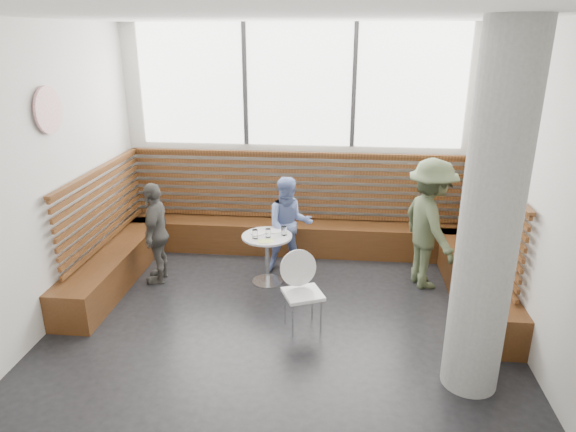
# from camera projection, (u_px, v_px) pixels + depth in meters

# --- Properties ---
(room) EXTENTS (5.00, 5.00, 3.20)m
(room) POSITION_uv_depth(u_px,v_px,m) (277.00, 192.00, 4.98)
(room) COLOR silver
(room) RESTS_ON ground
(booth) EXTENTS (5.00, 2.50, 1.44)m
(booth) POSITION_uv_depth(u_px,v_px,m) (294.00, 238.00, 7.04)
(booth) COLOR #472811
(booth) RESTS_ON ground
(concrete_column) EXTENTS (0.50, 0.50, 3.20)m
(concrete_column) POSITION_uv_depth(u_px,v_px,m) (490.00, 221.00, 4.24)
(concrete_column) COLOR gray
(concrete_column) RESTS_ON ground
(wall_art) EXTENTS (0.03, 0.50, 0.50)m
(wall_art) POSITION_uv_depth(u_px,v_px,m) (48.00, 110.00, 5.35)
(wall_art) COLOR white
(wall_art) RESTS_ON room
(cafe_table) EXTENTS (0.64, 0.64, 0.65)m
(cafe_table) POSITION_uv_depth(u_px,v_px,m) (267.00, 249.00, 6.52)
(cafe_table) COLOR silver
(cafe_table) RESTS_ON ground
(cafe_chair) EXTENTS (0.41, 0.40, 0.86)m
(cafe_chair) POSITION_uv_depth(u_px,v_px,m) (303.00, 284.00, 5.53)
(cafe_chair) COLOR white
(cafe_chair) RESTS_ON ground
(adult_man) EXTENTS (0.91, 1.20, 1.65)m
(adult_man) POSITION_uv_depth(u_px,v_px,m) (430.00, 224.00, 6.35)
(adult_man) COLOR #4C593B
(adult_man) RESTS_ON ground
(child_back) EXTENTS (0.73, 0.63, 1.30)m
(child_back) POSITION_uv_depth(u_px,v_px,m) (289.00, 225.00, 6.80)
(child_back) COLOR #7287C5
(child_back) RESTS_ON ground
(child_left) EXTENTS (0.39, 0.80, 1.32)m
(child_left) POSITION_uv_depth(u_px,v_px,m) (156.00, 233.00, 6.53)
(child_left) COLOR #54524C
(child_left) RESTS_ON ground
(plate_near) EXTENTS (0.19, 0.19, 0.01)m
(plate_near) POSITION_uv_depth(u_px,v_px,m) (258.00, 233.00, 6.52)
(plate_near) COLOR white
(plate_near) RESTS_ON cafe_table
(plate_far) EXTENTS (0.20, 0.20, 0.01)m
(plate_far) POSITION_uv_depth(u_px,v_px,m) (274.00, 231.00, 6.59)
(plate_far) COLOR white
(plate_far) RESTS_ON cafe_table
(glass_left) EXTENTS (0.07, 0.07, 0.11)m
(glass_left) POSITION_uv_depth(u_px,v_px,m) (255.00, 234.00, 6.35)
(glass_left) COLOR white
(glass_left) RESTS_ON cafe_table
(glass_mid) EXTENTS (0.07, 0.07, 0.11)m
(glass_mid) POSITION_uv_depth(u_px,v_px,m) (268.00, 233.00, 6.39)
(glass_mid) COLOR white
(glass_mid) RESTS_ON cafe_table
(glass_right) EXTENTS (0.07, 0.07, 0.11)m
(glass_right) POSITION_uv_depth(u_px,v_px,m) (284.00, 231.00, 6.45)
(glass_right) COLOR white
(glass_right) RESTS_ON cafe_table
(menu_card) EXTENTS (0.21, 0.17, 0.00)m
(menu_card) POSITION_uv_depth(u_px,v_px,m) (266.00, 241.00, 6.27)
(menu_card) COLOR #A5C64C
(menu_card) RESTS_ON cafe_table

